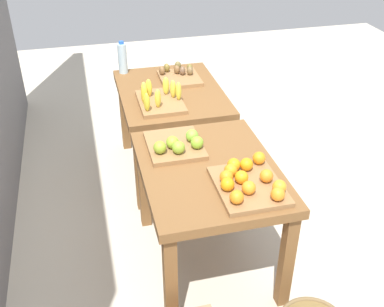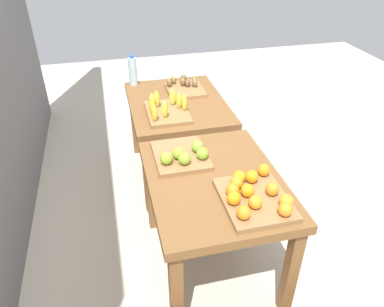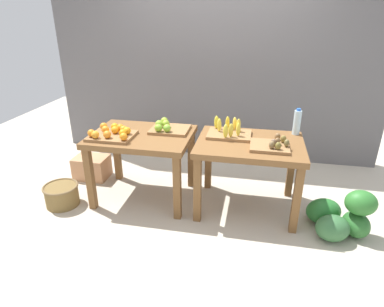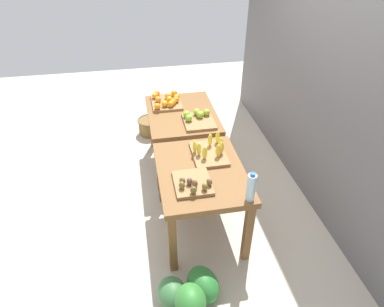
{
  "view_description": "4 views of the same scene",
  "coord_description": "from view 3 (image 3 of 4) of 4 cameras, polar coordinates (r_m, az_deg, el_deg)",
  "views": [
    {
      "loc": [
        -2.77,
        0.66,
        2.29
      ],
      "look_at": [
        -0.1,
        -0.01,
        0.56
      ],
      "focal_mm": 43.82,
      "sensor_mm": 36.0,
      "label": 1
    },
    {
      "loc": [
        -2.27,
        0.55,
        2.09
      ],
      "look_at": [
        -0.06,
        0.02,
        0.61
      ],
      "focal_mm": 34.57,
      "sensor_mm": 36.0,
      "label": 2
    },
    {
      "loc": [
        0.6,
        -3.03,
        1.94
      ],
      "look_at": [
        -0.02,
        -0.03,
        0.59
      ],
      "focal_mm": 30.63,
      "sensor_mm": 36.0,
      "label": 3
    },
    {
      "loc": [
        2.93,
        -0.52,
        2.66
      ],
      "look_at": [
        0.04,
        0.01,
        0.56
      ],
      "focal_mm": 31.38,
      "sensor_mm": 36.0,
      "label": 4
    }
  ],
  "objects": [
    {
      "name": "water_bottle",
      "position": [
        3.54,
        17.81,
        5.21
      ],
      "size": [
        0.08,
        0.08,
        0.27
      ],
      "color": "silver",
      "rests_on": "display_table_right"
    },
    {
      "name": "watermelon_pile",
      "position": [
        3.39,
        24.43,
        -9.97
      ],
      "size": [
        0.62,
        0.58,
        0.47
      ],
      "color": "#2A662A",
      "rests_on": "ground_plane"
    },
    {
      "name": "kiwi_bin",
      "position": [
        3.15,
        13.75,
        1.44
      ],
      "size": [
        0.36,
        0.32,
        0.1
      ],
      "color": "olive",
      "rests_on": "display_table_right"
    },
    {
      "name": "back_wall",
      "position": [
        4.45,
        3.95,
        18.13
      ],
      "size": [
        4.4,
        0.12,
        3.0
      ],
      "primitive_type": "cube",
      "color": "slate",
      "rests_on": "ground_plane"
    },
    {
      "name": "ground_plane",
      "position": [
        3.65,
        0.35,
        -8.24
      ],
      "size": [
        8.0,
        8.0,
        0.0
      ],
      "primitive_type": "plane",
      "color": "beige"
    },
    {
      "name": "display_table_left",
      "position": [
        3.5,
        -8.66,
        1.71
      ],
      "size": [
        1.04,
        0.8,
        0.75
      ],
      "color": "brown",
      "rests_on": "ground_plane"
    },
    {
      "name": "banana_crate",
      "position": [
        3.37,
        6.47,
        3.82
      ],
      "size": [
        0.44,
        0.32,
        0.17
      ],
      "color": "olive",
      "rests_on": "display_table_right"
    },
    {
      "name": "orange_bin",
      "position": [
        3.41,
        -13.71,
        3.44
      ],
      "size": [
        0.45,
        0.36,
        0.11
      ],
      "color": "olive",
      "rests_on": "display_table_left"
    },
    {
      "name": "display_table_right",
      "position": [
        3.3,
        9.96,
        0.25
      ],
      "size": [
        1.04,
        0.8,
        0.75
      ],
      "color": "brown",
      "rests_on": "ground_plane"
    },
    {
      "name": "apple_bin",
      "position": [
        3.5,
        -4.32,
        4.5
      ],
      "size": [
        0.4,
        0.35,
        0.11
      ],
      "color": "olive",
      "rests_on": "display_table_left"
    },
    {
      "name": "wicker_basket",
      "position": [
        3.79,
        -21.74,
        -6.65
      ],
      "size": [
        0.37,
        0.37,
        0.23
      ],
      "color": "brown",
      "rests_on": "ground_plane"
    },
    {
      "name": "cardboard_produce_box",
      "position": [
        4.26,
        -17.03,
        -2.28
      ],
      "size": [
        0.4,
        0.3,
        0.27
      ],
      "primitive_type": "cube",
      "color": "tan",
      "rests_on": "ground_plane"
    }
  ]
}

